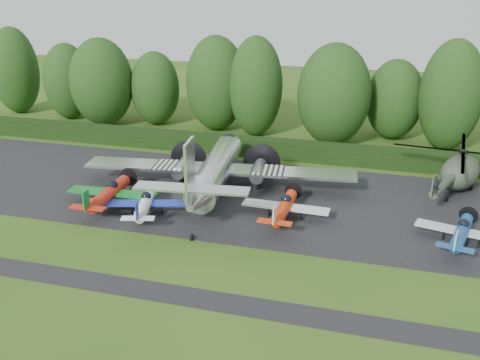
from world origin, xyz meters
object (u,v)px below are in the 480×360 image
(light_plane_red, at_px, (109,193))
(light_plane_blue, at_px, (462,232))
(light_plane_orange, at_px, (284,207))
(transport_plane, at_px, (215,170))
(helicopter, at_px, (461,169))
(light_plane_white, at_px, (145,204))

(light_plane_red, xyz_separation_m, light_plane_blue, (27.66, 0.62, -0.18))
(light_plane_red, xyz_separation_m, light_plane_orange, (14.60, 1.34, -0.12))
(transport_plane, height_order, helicopter, transport_plane)
(light_plane_white, bearing_deg, helicopter, 41.82)
(light_plane_blue, bearing_deg, light_plane_red, 167.28)
(light_plane_red, relative_size, light_plane_blue, 1.17)
(transport_plane, height_order, light_plane_red, transport_plane)
(light_plane_red, relative_size, light_plane_orange, 1.10)
(transport_plane, bearing_deg, light_plane_orange, -21.58)
(transport_plane, bearing_deg, helicopter, 23.77)
(transport_plane, xyz_separation_m, light_plane_orange, (6.99, -3.77, -1.08))
(light_plane_orange, bearing_deg, light_plane_red, -176.25)
(light_plane_white, bearing_deg, light_plane_blue, 18.89)
(transport_plane, bearing_deg, light_plane_white, -116.43)
(light_plane_white, bearing_deg, light_plane_orange, 26.85)
(transport_plane, height_order, light_plane_orange, transport_plane)
(light_plane_white, distance_m, light_plane_orange, 11.14)
(light_plane_red, relative_size, helicopter, 0.58)
(light_plane_orange, distance_m, light_plane_blue, 13.08)
(light_plane_red, distance_m, light_plane_orange, 14.66)
(light_plane_red, xyz_separation_m, helicopter, (28.49, 11.49, 0.82))
(light_plane_orange, distance_m, helicopter, 17.24)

